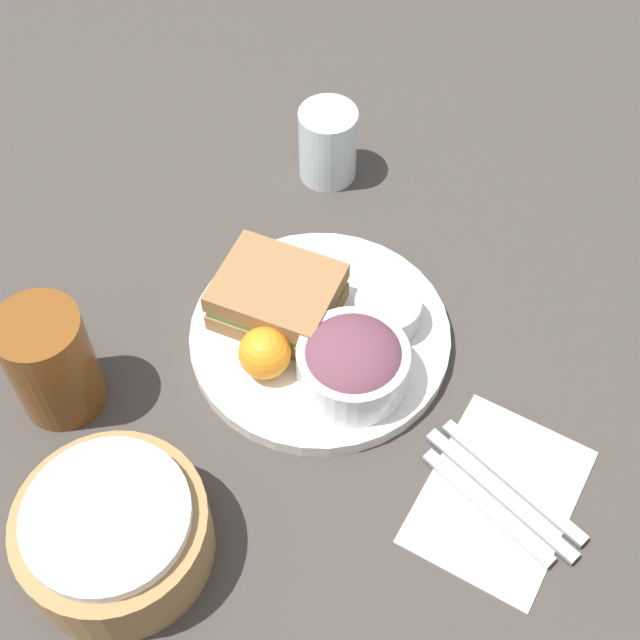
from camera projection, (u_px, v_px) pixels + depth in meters
name	position (u px, v px, depth m)	size (l,w,h in m)	color
ground_plane	(320.00, 341.00, 0.91)	(4.00, 4.00, 0.00)	#3D3833
plate	(320.00, 336.00, 0.90)	(0.26, 0.26, 0.02)	white
sandwich	(278.00, 295.00, 0.89)	(0.13, 0.11, 0.05)	olive
salad_bowl	(353.00, 363.00, 0.83)	(0.11, 0.11, 0.06)	white
dressing_cup	(387.00, 313.00, 0.88)	(0.07, 0.07, 0.03)	#B7B7BC
orange_wedge	(265.00, 353.00, 0.85)	(0.05, 0.05, 0.05)	orange
drink_glass	(51.00, 362.00, 0.82)	(0.08, 0.08, 0.12)	brown
bread_basket	(114.00, 533.00, 0.75)	(0.16, 0.16, 0.08)	#997547
napkin	(499.00, 496.00, 0.80)	(0.13, 0.17, 0.00)	beige
fork	(513.00, 481.00, 0.81)	(0.16, 0.01, 0.01)	#B2B2B7
knife	(500.00, 494.00, 0.80)	(0.17, 0.01, 0.01)	#B2B2B7
spoon	(487.00, 506.00, 0.79)	(0.15, 0.01, 0.01)	#B2B2B7
water_glass	(328.00, 144.00, 1.01)	(0.07, 0.07, 0.09)	silver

